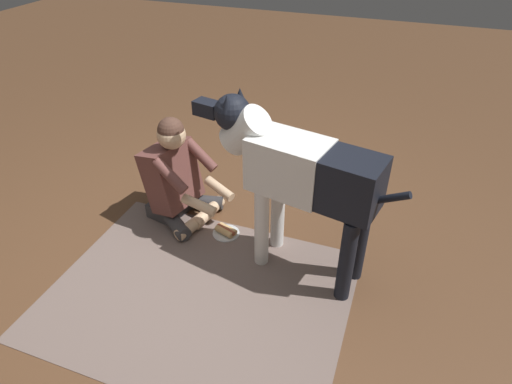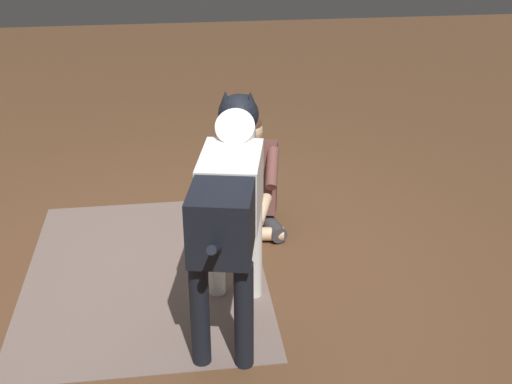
{
  "view_description": "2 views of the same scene",
  "coord_description": "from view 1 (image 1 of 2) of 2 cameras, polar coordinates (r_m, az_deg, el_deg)",
  "views": [
    {
      "loc": [
        -1.18,
        2.11,
        2.17
      ],
      "look_at": [
        -0.39,
        -0.04,
        0.59
      ],
      "focal_mm": 30.74,
      "sensor_mm": 36.0,
      "label": 1
    },
    {
      "loc": [
        -3.62,
        0.14,
        2.25
      ],
      "look_at": [
        -0.21,
        -0.31,
        0.55
      ],
      "focal_mm": 44.98,
      "sensor_mm": 36.0,
      "label": 2
    }
  ],
  "objects": [
    {
      "name": "ground_plane",
      "position": [
        3.25,
        -6.78,
        -7.66
      ],
      "size": [
        15.11,
        15.11,
        0.0
      ],
      "primitive_type": "plane",
      "color": "brown"
    },
    {
      "name": "hot_dog_on_plate",
      "position": [
        3.37,
        -3.92,
        -5.12
      ],
      "size": [
        0.21,
        0.21,
        0.06
      ],
      "color": "silver",
      "rests_on": "ground"
    },
    {
      "name": "large_dog",
      "position": [
        2.7,
        5.4,
        2.57
      ],
      "size": [
        1.43,
        0.47,
        1.17
      ],
      "color": "silver",
      "rests_on": "ground"
    },
    {
      "name": "area_rug",
      "position": [
        2.96,
        -7.45,
        -12.97
      ],
      "size": [
        1.91,
        1.49,
        0.01
      ],
      "primitive_type": "cube",
      "color": "#736059",
      "rests_on": "ground"
    },
    {
      "name": "person_sitting_on_floor",
      "position": [
        3.41,
        -10.25,
        1.73
      ],
      "size": [
        0.71,
        0.57,
        0.86
      ],
      "color": "#39383B",
      "rests_on": "ground"
    }
  ]
}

